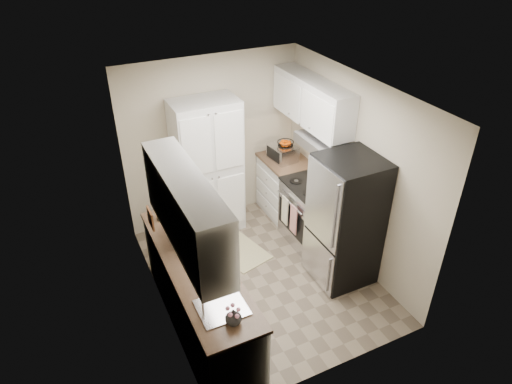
# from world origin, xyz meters

# --- Properties ---
(ground) EXTENTS (3.20, 3.20, 0.00)m
(ground) POSITION_xyz_m (0.00, 0.00, 0.00)
(ground) COLOR #7A6B56
(ground) RESTS_ON ground
(room_shell) EXTENTS (2.64, 3.24, 2.52)m
(room_shell) POSITION_xyz_m (-0.02, -0.01, 1.63)
(room_shell) COLOR beige
(room_shell) RESTS_ON ground
(pantry_cabinet) EXTENTS (0.90, 0.55, 2.00)m
(pantry_cabinet) POSITION_xyz_m (-0.20, 1.32, 1.00)
(pantry_cabinet) COLOR silver
(pantry_cabinet) RESTS_ON ground
(base_cabinet_left) EXTENTS (0.60, 2.30, 0.88)m
(base_cabinet_left) POSITION_xyz_m (-0.99, -0.43, 0.44)
(base_cabinet_left) COLOR silver
(base_cabinet_left) RESTS_ON ground
(countertop_left) EXTENTS (0.63, 2.33, 0.04)m
(countertop_left) POSITION_xyz_m (-0.99, -0.43, 0.90)
(countertop_left) COLOR brown
(countertop_left) RESTS_ON base_cabinet_left
(base_cabinet_right) EXTENTS (0.60, 0.80, 0.88)m
(base_cabinet_right) POSITION_xyz_m (0.99, 1.19, 0.44)
(base_cabinet_right) COLOR silver
(base_cabinet_right) RESTS_ON ground
(countertop_right) EXTENTS (0.63, 0.83, 0.04)m
(countertop_right) POSITION_xyz_m (0.99, 1.19, 0.90)
(countertop_right) COLOR brown
(countertop_right) RESTS_ON base_cabinet_right
(electric_range) EXTENTS (0.71, 0.78, 1.13)m
(electric_range) POSITION_xyz_m (0.97, 0.39, 0.48)
(electric_range) COLOR #B7B7BC
(electric_range) RESTS_ON ground
(refrigerator) EXTENTS (0.70, 0.72, 1.70)m
(refrigerator) POSITION_xyz_m (0.94, -0.41, 0.85)
(refrigerator) COLOR #B7B7BC
(refrigerator) RESTS_ON ground
(microwave) EXTENTS (0.43, 0.55, 0.27)m
(microwave) POSITION_xyz_m (-0.91, 0.04, 1.05)
(microwave) COLOR silver
(microwave) RESTS_ON countertop_left
(wine_bottle) EXTENTS (0.07, 0.07, 0.28)m
(wine_bottle) POSITION_xyz_m (-1.12, 0.50, 1.06)
(wine_bottle) COLOR black
(wine_bottle) RESTS_ON countertop_left
(flower_vase) EXTENTS (0.17, 0.17, 0.16)m
(flower_vase) POSITION_xyz_m (-0.96, -1.36, 1.00)
(flower_vase) COLOR white
(flower_vase) RESTS_ON countertop_left
(cutting_board) EXTENTS (0.10, 0.22, 0.28)m
(cutting_board) POSITION_xyz_m (-0.84, 0.69, 1.06)
(cutting_board) COLOR #559441
(cutting_board) RESTS_ON countertop_left
(toaster_oven) EXTENTS (0.36, 0.44, 0.23)m
(toaster_oven) POSITION_xyz_m (0.94, 1.22, 1.04)
(toaster_oven) COLOR #B9B9BE
(toaster_oven) RESTS_ON countertop_right
(fruit_basket) EXTENTS (0.30, 0.30, 0.10)m
(fruit_basket) POSITION_xyz_m (0.97, 1.20, 1.21)
(fruit_basket) COLOR #E44A00
(fruit_basket) RESTS_ON toaster_oven
(kitchen_mat) EXTENTS (0.73, 0.96, 0.01)m
(kitchen_mat) POSITION_xyz_m (-0.06, 0.59, 0.01)
(kitchen_mat) COLOR #C5BB84
(kitchen_mat) RESTS_ON ground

